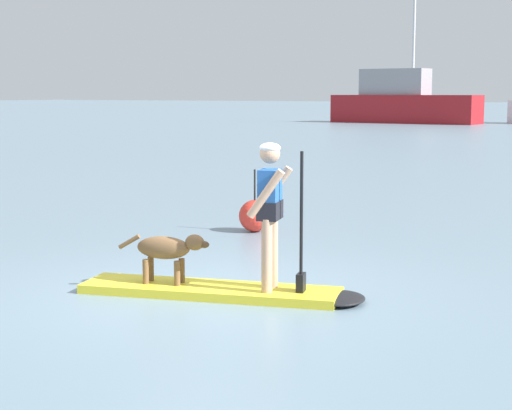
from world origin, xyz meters
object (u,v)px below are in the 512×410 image
at_px(moored_boat_port, 403,102).
at_px(marker_buoy, 255,216).
at_px(dog, 168,249).
at_px(paddleboard, 229,291).
at_px(person_paddler, 271,205).

height_order(moored_boat_port, marker_buoy, moored_boat_port).
distance_m(dog, marker_buoy, 4.26).
height_order(paddleboard, person_paddler, person_paddler).
relative_size(paddleboard, moored_boat_port, 0.29).
distance_m(paddleboard, marker_buoy, 4.34).
bearing_deg(paddleboard, marker_buoy, 117.37).
relative_size(paddleboard, person_paddler, 2.02).
distance_m(person_paddler, marker_buoy, 4.52).
bearing_deg(marker_buoy, paddleboard, -62.63).
distance_m(paddleboard, person_paddler, 1.09).
bearing_deg(paddleboard, dog, -163.62).
bearing_deg(person_paddler, dog, -163.62).
bearing_deg(person_paddler, marker_buoy, 123.45).
bearing_deg(moored_boat_port, marker_buoy, -71.53).
bearing_deg(person_paddler, moored_boat_port, 109.67).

